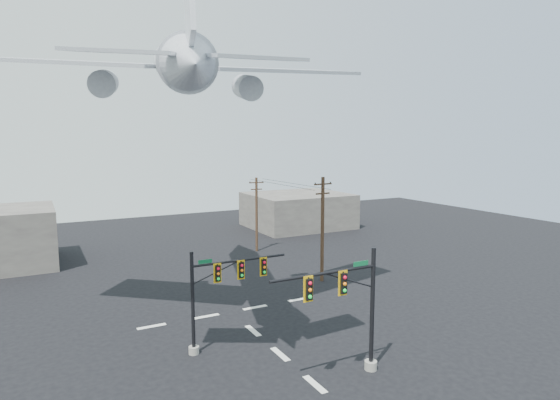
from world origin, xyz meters
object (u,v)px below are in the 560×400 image
utility_pole_a (322,227)px  utility_pole_b (257,213)px  signal_mast_near (353,310)px  signal_mast_far (218,293)px  airliner (177,63)px

utility_pole_a → utility_pole_b: size_ratio=1.12×
signal_mast_near → utility_pole_b: size_ratio=0.82×
signal_mast_far → utility_pole_a: 16.24m
utility_pole_b → airliner: airliner is taller
utility_pole_a → airliner: 19.27m
signal_mast_far → utility_pole_b: bearing=59.7°
utility_pole_a → utility_pole_b: 13.45m
signal_mast_near → utility_pole_b: (7.73, 29.00, 0.71)m
signal_mast_far → airliner: size_ratio=0.23×
signal_mast_far → signal_mast_near: bearing=-51.1°
signal_mast_near → airliner: airliner is taller
signal_mast_far → utility_pole_b: (13.08, 22.37, 0.89)m
signal_mast_far → airliner: (-0.29, 6.55, 14.70)m
airliner → utility_pole_b: bearing=-27.5°
signal_mast_near → utility_pole_b: bearing=75.1°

